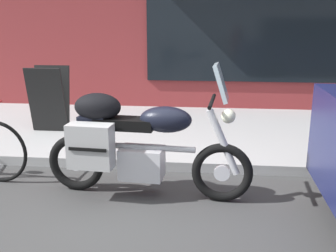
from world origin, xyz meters
TOP-DOWN VIEW (x-y plane):
  - ground_plane at (0.00, 0.00)m, footprint 80.00×80.00m
  - touring_motorcycle at (-0.18, 0.45)m, footprint 2.15×0.62m
  - sandwich_board_sign at (-1.84, 2.37)m, footprint 0.55×0.42m

SIDE VIEW (x-z plane):
  - ground_plane at x=0.00m, z-range 0.00..0.00m
  - touring_motorcycle at x=-0.18m, z-range -0.10..1.29m
  - sandwich_board_sign at x=-1.84m, z-range 0.12..1.11m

